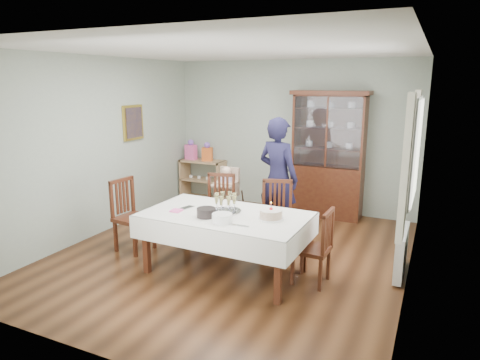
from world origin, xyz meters
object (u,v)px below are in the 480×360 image
Objects in this scene: sideboard at (203,180)px; gift_bag_orange at (207,153)px; high_chair at (227,204)px; champagne_tray at (226,206)px; birthday_cake at (271,214)px; chair_end_left at (134,229)px; woman at (278,178)px; dining_table at (226,243)px; china_cabinet at (328,153)px; chair_far_right at (276,231)px; chair_end_right at (312,261)px; gift_bag_pink at (191,151)px; chair_far_left at (219,221)px.

gift_bag_orange is (0.12, -0.02, 0.56)m from sideboard.
high_chair is at bearing -47.70° from sideboard.
champagne_tray is 0.60m from birthday_cake.
birthday_cake is 0.83× the size of gift_bag_orange.
chair_end_left is 0.55× the size of woman.
dining_table is 2.25× the size of sideboard.
china_cabinet is 2.76m from birthday_cake.
dining_table is 3.41m from sideboard.
chair_far_right reaches higher than chair_end_right.
gift_bag_pink is at bearing 20.95° from chair_end_left.
chair_end_left is at bearing 178.28° from champagne_tray.
woman reaches higher than gift_bag_pink.
high_chair reaches higher than chair_far_left.
dining_table is 5.51× the size of gift_bag_orange.
chair_far_left is 2.51m from gift_bag_pink.
champagne_tray is at bearing 178.48° from birthday_cake.
chair_far_left is 0.99× the size of chair_far_right.
woman is at bearing -32.95° from sideboard.
woman is (0.74, 0.51, 0.62)m from chair_far_left.
chair_end_right is at bearing -41.51° from sideboard.
chair_far_right is at bearing -36.93° from gift_bag_pink.
chair_far_right is at bearing -59.19° from chair_end_left.
chair_end_right is at bearing -79.56° from china_cabinet.
china_cabinet is 2.16× the size of chair_end_left.
dining_table is 5.27× the size of champagne_tray.
gift_bag_pink reaches higher than chair_end_left.
high_chair is (1.18, -1.30, -0.01)m from sideboard.
chair_far_right is 1.05m from birthday_cake.
chair_far_left reaches higher than chair_end_right.
dining_table is at bearing -57.09° from gift_bag_orange.
chair_far_left is 0.92m from chair_far_right.
champagne_tray is at bearing -81.81° from chair_end_right.
china_cabinet is at bearing 45.11° from high_chair.
woman reaches higher than champagne_tray.
high_chair reaches higher than birthday_cake.
chair_far_left is 1.83m from chair_end_right.
sideboard is at bearing 133.44° from high_chair.
dining_table is 3.59m from gift_bag_pink.
high_chair is at bearing -124.49° from chair_end_right.
chair_end_left reaches higher than champagne_tray.
high_chair is 1.68m from champagne_tray.
woman is at bearing -29.65° from gift_bag_pink.
sideboard is at bearing 170.49° from gift_bag_orange.
chair_far_right is at bearing -40.18° from sideboard.
gift_bag_orange is at bearing -18.19° from woman.
sideboard reaches higher than dining_table.
chair_far_right is (-0.25, -1.88, -0.83)m from china_cabinet.
chair_far_right is at bearing -133.04° from chair_end_right.
chair_far_left is 1.24m from chair_end_left.
woman is (-0.43, -1.32, -0.21)m from china_cabinet.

